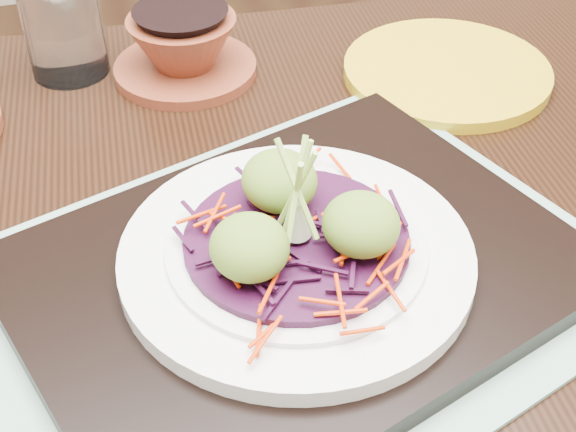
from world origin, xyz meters
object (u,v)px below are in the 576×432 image
object	(u,v)px
serving_tray	(296,271)
water_glass	(62,22)
dining_table	(264,321)
yellow_plate	(447,71)
white_plate	(296,254)
terracotta_bowl_set	(184,50)

from	to	relation	value
serving_tray	water_glass	world-z (taller)	water_glass
dining_table	water_glass	distance (m)	0.36
dining_table	serving_tray	xyz separation A→B (m)	(0.01, -0.05, 0.11)
serving_tray	yellow_plate	world-z (taller)	serving_tray
dining_table	white_plate	distance (m)	0.14
dining_table	terracotta_bowl_set	distance (m)	0.29
dining_table	serving_tray	world-z (taller)	serving_tray
white_plate	yellow_plate	distance (m)	0.33
serving_tray	water_glass	size ratio (longest dim) A/B	3.52
white_plate	terracotta_bowl_set	world-z (taller)	terracotta_bowl_set
white_plate	yellow_plate	bearing A→B (deg)	45.30
white_plate	yellow_plate	size ratio (longest dim) A/B	1.21
water_glass	yellow_plate	world-z (taller)	water_glass
dining_table	yellow_plate	bearing A→B (deg)	41.52
dining_table	yellow_plate	world-z (taller)	yellow_plate
white_plate	yellow_plate	xyz separation A→B (m)	(0.23, 0.24, -0.02)
white_plate	water_glass	distance (m)	0.38
yellow_plate	terracotta_bowl_set	bearing A→B (deg)	161.48
dining_table	white_plate	size ratio (longest dim) A/B	4.83
yellow_plate	serving_tray	bearing A→B (deg)	-134.70
serving_tray	white_plate	xyz separation A→B (m)	(-0.00, 0.00, 0.02)
water_glass	terracotta_bowl_set	bearing A→B (deg)	-19.29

